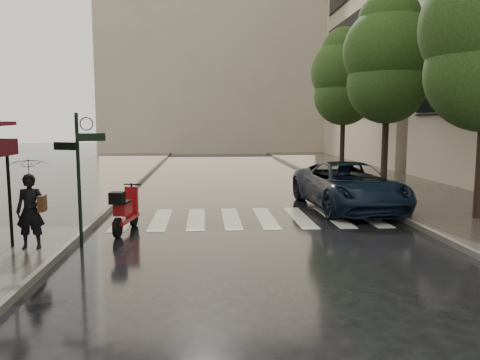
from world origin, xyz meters
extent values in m
plane|color=black|center=(0.00, 0.00, 0.00)|extent=(120.00, 120.00, 0.00)
cube|color=#38332D|center=(-4.50, 12.00, 0.06)|extent=(6.00, 60.00, 0.12)
cube|color=#38332D|center=(10.25, 12.00, 0.06)|extent=(5.50, 60.00, 0.12)
cube|color=#595651|center=(-1.45, 12.00, 0.07)|extent=(0.12, 60.00, 0.16)
cube|color=#595651|center=(7.45, 12.00, 0.07)|extent=(0.12, 60.00, 0.16)
cube|color=silver|center=(-0.70, 6.00, 0.01)|extent=(0.50, 3.20, 0.01)
cube|color=silver|center=(0.35, 6.00, 0.01)|extent=(0.50, 3.20, 0.01)
cube|color=silver|center=(1.40, 6.00, 0.01)|extent=(0.50, 3.20, 0.01)
cube|color=silver|center=(2.45, 6.00, 0.01)|extent=(0.50, 3.20, 0.01)
cube|color=silver|center=(3.50, 6.00, 0.01)|extent=(0.50, 3.20, 0.01)
cube|color=silver|center=(4.55, 6.00, 0.01)|extent=(0.50, 3.20, 0.01)
cube|color=silver|center=(5.60, 6.00, 0.01)|extent=(0.50, 3.20, 0.01)
cube|color=silver|center=(6.65, 6.00, 0.01)|extent=(0.50, 3.20, 0.01)
cylinder|color=black|center=(-2.65, 2.75, 1.29)|extent=(0.07, 0.07, 2.35)
cylinder|color=black|center=(-1.20, 3.00, 1.55)|extent=(0.08, 0.08, 3.10)
cube|color=black|center=(-0.90, 3.00, 2.55)|extent=(0.62, 0.26, 0.18)
cube|color=black|center=(-1.48, 3.00, 2.35)|extent=(0.56, 0.29, 0.18)
cube|color=tan|center=(16.50, 26.00, 9.25)|extent=(8.00, 16.00, 18.50)
cube|color=tan|center=(3.00, 38.00, 10.00)|extent=(22.00, 6.00, 20.00)
cylinder|color=black|center=(9.50, 12.00, 2.36)|extent=(0.28, 0.28, 4.48)
sphere|color=#173212|center=(9.50, 12.00, 4.52)|extent=(3.40, 3.40, 3.40)
sphere|color=#173212|center=(9.50, 12.00, 5.88)|extent=(3.80, 3.80, 3.80)
sphere|color=#173212|center=(9.50, 12.00, 7.16)|extent=(2.60, 2.60, 2.60)
cylinder|color=black|center=(9.70, 19.00, 2.30)|extent=(0.28, 0.28, 4.37)
sphere|color=#173212|center=(9.70, 19.00, 4.41)|extent=(3.40, 3.40, 3.40)
sphere|color=#173212|center=(9.70, 19.00, 5.74)|extent=(3.80, 3.80, 3.80)
sphere|color=#173212|center=(9.70, 19.00, 6.98)|extent=(2.60, 2.60, 2.60)
imported|color=black|center=(-2.15, 2.56, 0.95)|extent=(0.62, 0.43, 1.66)
imported|color=black|center=(-2.15, 2.56, 2.12)|extent=(1.03, 1.05, 0.90)
cube|color=#452712|center=(-1.90, 2.57, 1.12)|extent=(0.15, 0.32, 0.35)
cylinder|color=black|center=(-0.53, 3.88, 0.25)|extent=(0.19, 0.52, 0.51)
cylinder|color=black|center=(-0.32, 5.19, 0.25)|extent=(0.19, 0.52, 0.51)
cube|color=maroon|center=(-0.42, 4.56, 0.34)|extent=(0.51, 1.41, 0.11)
cube|color=maroon|center=(-0.46, 4.30, 0.66)|extent=(0.41, 0.63, 0.30)
cube|color=maroon|center=(-0.34, 5.03, 0.74)|extent=(0.35, 0.18, 0.79)
cylinder|color=black|center=(-0.33, 5.13, 1.19)|extent=(0.49, 0.12, 0.04)
cube|color=black|center=(-0.53, 3.91, 1.01)|extent=(0.39, 0.37, 0.30)
imported|color=black|center=(6.46, 7.34, 0.78)|extent=(2.98, 5.78, 1.56)
camera|label=1|loc=(1.67, -7.83, 2.88)|focal=35.00mm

